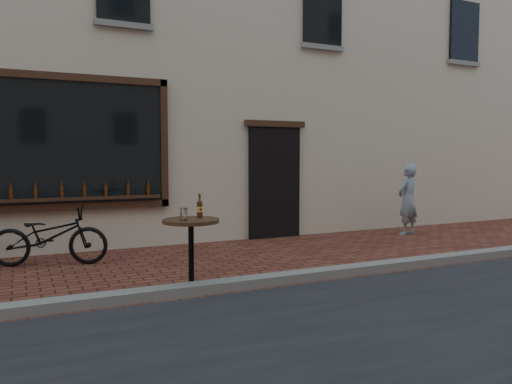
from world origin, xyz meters
name	(u,v)px	position (x,y,z in m)	size (l,w,h in m)	color
ground	(268,289)	(0.00, 0.00, 0.00)	(90.00, 90.00, 0.00)	#52221A
kerb	(261,281)	(0.00, 0.20, 0.06)	(90.00, 0.25, 0.12)	slate
shop_building	(142,11)	(0.00, 6.50, 5.00)	(28.00, 6.20, 10.00)	#C1B098
cargo_bicycle	(47,236)	(-2.34, 2.62, 0.45)	(2.02, 1.03, 0.93)	black
bistro_table	(191,240)	(-0.85, 0.35, 0.62)	(0.68, 0.68, 1.16)	black
pedestrian	(408,200)	(4.54, 2.58, 0.73)	(0.53, 0.35, 1.46)	gray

